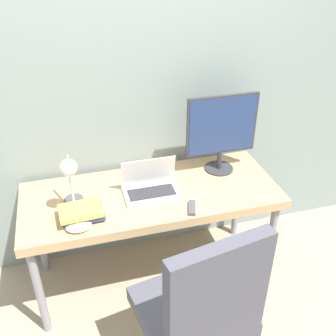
# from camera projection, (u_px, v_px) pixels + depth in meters

# --- Properties ---
(ground_plane) EXTENTS (12.00, 12.00, 0.00)m
(ground_plane) POSITION_uv_depth(u_px,v_px,m) (165.00, 310.00, 2.62)
(ground_plane) COLOR tan
(wall_back) EXTENTS (8.00, 0.05, 2.60)m
(wall_back) POSITION_uv_depth(u_px,v_px,m) (135.00, 87.00, 2.53)
(wall_back) COLOR gray
(wall_back) RESTS_ON ground_plane
(desk) EXTENTS (1.63, 0.66, 0.74)m
(desk) POSITION_uv_depth(u_px,v_px,m) (151.00, 200.00, 2.53)
(desk) COLOR tan
(desk) RESTS_ON ground_plane
(laptop) EXTENTS (0.34, 0.22, 0.23)m
(laptop) POSITION_uv_depth(u_px,v_px,m) (150.00, 186.00, 2.47)
(laptop) COLOR silver
(laptop) RESTS_ON desk
(monitor) EXTENTS (0.48, 0.20, 0.54)m
(monitor) POSITION_uv_depth(u_px,v_px,m) (222.00, 130.00, 2.58)
(monitor) COLOR #333338
(monitor) RESTS_ON desk
(desk_lamp) EXTENTS (0.12, 0.25, 0.37)m
(desk_lamp) POSITION_uv_depth(u_px,v_px,m) (70.00, 175.00, 2.19)
(desk_lamp) COLOR #4C4C51
(desk_lamp) RESTS_ON desk
(office_chair) EXTENTS (0.62, 0.62, 1.11)m
(office_chair) POSITION_uv_depth(u_px,v_px,m) (201.00, 308.00, 1.89)
(office_chair) COLOR black
(office_chair) RESTS_ON ground_plane
(book_stack) EXTENTS (0.26, 0.19, 0.07)m
(book_stack) POSITION_uv_depth(u_px,v_px,m) (82.00, 213.00, 2.25)
(book_stack) COLOR gold
(book_stack) RESTS_ON desk
(tv_remote) EXTENTS (0.08, 0.14, 0.02)m
(tv_remote) POSITION_uv_depth(u_px,v_px,m) (192.00, 208.00, 2.34)
(tv_remote) COLOR #4C4C51
(tv_remote) RESTS_ON desk
(game_controller) EXTENTS (0.14, 0.11, 0.04)m
(game_controller) POSITION_uv_depth(u_px,v_px,m) (79.00, 226.00, 2.18)
(game_controller) COLOR white
(game_controller) RESTS_ON desk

